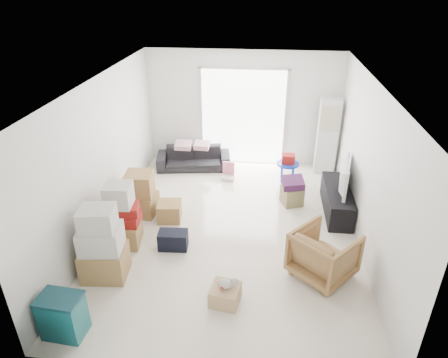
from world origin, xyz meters
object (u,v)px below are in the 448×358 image
tv_console (337,200)px  ottoman (292,195)px  wood_crate (225,294)px  sofa (193,155)px  armchair (324,252)px  storage_bins (63,316)px  ac_tower (327,137)px  kids_table (288,162)px  television (339,186)px

tv_console → ottoman: tv_console is taller
ottoman → wood_crate: ottoman is taller
sofa → wood_crate: (1.23, -4.31, -0.20)m
armchair → storage_bins: bearing=65.6°
ac_tower → wood_crate: (-1.85, -4.46, -0.74)m
storage_bins → wood_crate: bearing=21.5°
armchair → ottoman: armchair is taller
tv_console → armchair: bearing=-103.8°
ac_tower → armchair: ac_tower is taller
ac_tower → sofa: ac_tower is taller
armchair → kids_table: bearing=-40.5°
storage_bins → tv_console: bearing=41.4°
sofa → ottoman: 2.70m
kids_table → wood_crate: 4.03m
television → storage_bins: bearing=141.6°
ac_tower → wood_crate: 4.88m
sofa → wood_crate: bearing=-82.2°
kids_table → sofa: bearing=169.5°
storage_bins → kids_table: size_ratio=0.98×
tv_console → kids_table: (-0.92, 1.24, 0.20)m
storage_bins → sofa: bearing=81.4°
tv_console → storage_bins: 5.20m
sofa → kids_table: bearing=-18.6°
storage_bins → wood_crate: storage_bins is taller
tv_console → sofa: (-3.13, 1.65, 0.08)m
storage_bins → kids_table: 5.56m
ottoman → kids_table: (-0.06, 1.03, 0.26)m
armchair → ottoman: size_ratio=2.27×
ac_tower → television: (0.05, -1.80, -0.30)m
ac_tower → sofa: size_ratio=1.02×
armchair → kids_table: (-0.45, 3.15, 0.02)m
tv_console → kids_table: kids_table is taller
storage_bins → armchair: bearing=24.1°
storage_bins → kids_table: (2.98, 4.69, 0.14)m
tv_console → ottoman: size_ratio=4.00×
tv_console → television: television is taller
television → kids_table: bearing=46.6°
television → storage_bins: 5.21m
television → tv_console: bearing=0.0°
television → armchair: bearing=176.3°
armchair → ottoman: bearing=-38.3°
ac_tower → tv_console: size_ratio=1.16×
television → sofa: 3.55m
armchair → wood_crate: (-1.43, -0.75, -0.30)m
kids_table → wood_crate: size_ratio=1.58×
television → ottoman: 0.96m
ac_tower → ottoman: size_ratio=4.62×
ac_tower → television: size_ratio=1.72×
ac_tower → wood_crate: size_ratio=4.39×
television → armchair: 1.97m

